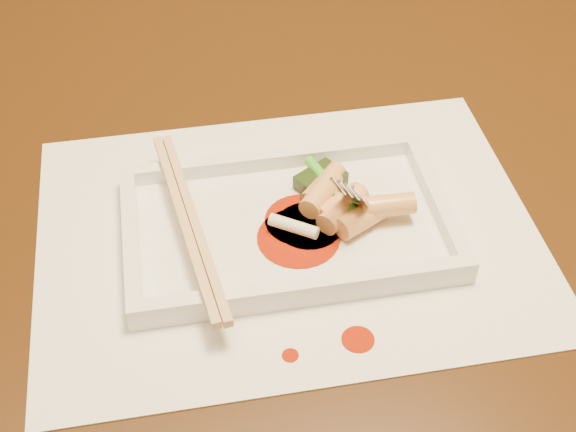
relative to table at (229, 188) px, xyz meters
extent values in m
cube|color=black|center=(0.00, 0.00, 0.08)|extent=(1.40, 0.90, 0.04)
cylinder|color=black|center=(0.62, 0.37, -0.29)|extent=(0.07, 0.07, 0.71)
cube|color=white|center=(0.03, -0.17, 0.10)|extent=(0.40, 0.30, 0.00)
cylinder|color=#A01D04|center=(0.06, -0.29, 0.10)|extent=(0.02, 0.02, 0.00)
cylinder|color=#A01D04|center=(0.01, -0.29, 0.10)|extent=(0.01, 0.01, 0.00)
cube|color=white|center=(0.03, -0.17, 0.11)|extent=(0.26, 0.16, 0.01)
cube|color=white|center=(0.03, -0.10, 0.12)|extent=(0.26, 0.01, 0.01)
cube|color=white|center=(0.03, -0.25, 0.12)|extent=(0.26, 0.01, 0.01)
cube|color=white|center=(-0.09, -0.17, 0.12)|extent=(0.01, 0.14, 0.01)
cube|color=white|center=(0.16, -0.17, 0.12)|extent=(0.01, 0.14, 0.01)
cube|color=black|center=(0.07, -0.13, 0.12)|extent=(0.05, 0.04, 0.01)
cylinder|color=#EAEACC|center=(0.03, -0.19, 0.12)|extent=(0.04, 0.03, 0.01)
cylinder|color=green|center=(0.07, -0.15, 0.12)|extent=(0.04, 0.08, 0.01)
cube|color=tan|center=(-0.05, -0.17, 0.13)|extent=(0.03, 0.21, 0.01)
cube|color=tan|center=(-0.04, -0.17, 0.13)|extent=(0.03, 0.21, 0.01)
cylinder|color=#A01D04|center=(0.04, -0.19, 0.11)|extent=(0.07, 0.07, 0.00)
cylinder|color=#A01D04|center=(0.04, -0.17, 0.11)|extent=(0.06, 0.06, 0.00)
cylinder|color=#A01D04|center=(0.05, -0.18, 0.11)|extent=(0.05, 0.05, 0.00)
cylinder|color=#F5C072|center=(0.07, -0.14, 0.12)|extent=(0.04, 0.05, 0.02)
cylinder|color=#F5C072|center=(0.08, -0.17, 0.12)|extent=(0.05, 0.05, 0.02)
cylinder|color=#F5C072|center=(0.11, -0.18, 0.13)|extent=(0.04, 0.02, 0.02)
cylinder|color=#F5C072|center=(0.07, -0.17, 0.12)|extent=(0.05, 0.04, 0.02)
cylinder|color=#F5C072|center=(0.09, -0.19, 0.12)|extent=(0.05, 0.04, 0.02)
cylinder|color=#F5C072|center=(0.06, -0.16, 0.13)|extent=(0.04, 0.05, 0.02)
camera|label=1|loc=(-0.05, -0.62, 0.57)|focal=50.00mm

